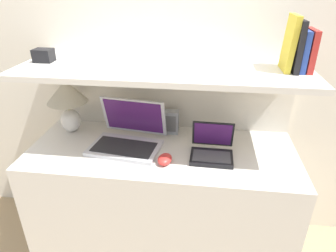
# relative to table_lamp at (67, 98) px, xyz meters

# --- Properties ---
(wall_back) EXTENTS (6.00, 0.05, 2.40)m
(wall_back) POSITION_rel_table_lamp_xyz_m (0.57, 0.20, 0.25)
(wall_back) COLOR silver
(wall_back) RESTS_ON ground_plane
(desk) EXTENTS (1.43, 0.57, 0.74)m
(desk) POSITION_rel_table_lamp_xyz_m (0.57, -0.15, -0.58)
(desk) COLOR silver
(desk) RESTS_ON ground_plane
(back_riser) EXTENTS (1.43, 0.04, 1.15)m
(back_riser) POSITION_rel_table_lamp_xyz_m (0.57, 0.16, -0.38)
(back_riser) COLOR silver
(back_riser) RESTS_ON ground_plane
(shelf) EXTENTS (1.43, 0.51, 0.03)m
(shelf) POSITION_rel_table_lamp_xyz_m (0.57, -0.08, 0.21)
(shelf) COLOR silver
(shelf) RESTS_ON back_riser
(table_lamp) EXTENTS (0.23, 0.23, 0.32)m
(table_lamp) POSITION_rel_table_lamp_xyz_m (0.00, 0.00, 0.00)
(table_lamp) COLOR white
(table_lamp) RESTS_ON desk
(laptop_large) EXTENTS (0.41, 0.35, 0.24)m
(laptop_large) POSITION_rel_table_lamp_xyz_m (0.38, -0.12, -0.16)
(laptop_large) COLOR silver
(laptop_large) RESTS_ON desk
(laptop_small) EXTENTS (0.22, 0.20, 0.17)m
(laptop_small) POSITION_rel_table_lamp_xyz_m (0.83, -0.18, -0.17)
(laptop_small) COLOR black
(laptop_small) RESTS_ON desk
(computer_mouse) EXTENTS (0.08, 0.11, 0.04)m
(computer_mouse) POSITION_rel_table_lamp_xyz_m (0.60, -0.27, -0.19)
(computer_mouse) COLOR red
(computer_mouse) RESTS_ON desk
(router_box) EXTENTS (0.12, 0.06, 0.14)m
(router_box) POSITION_rel_table_lamp_xyz_m (0.57, 0.05, -0.14)
(router_box) COLOR gray
(router_box) RESTS_ON desk
(book_red) EXTENTS (0.03, 0.15, 0.19)m
(book_red) POSITION_rel_table_lamp_xyz_m (1.24, -0.08, 0.32)
(book_red) COLOR #A82823
(book_red) RESTS_ON shelf
(book_blue) EXTENTS (0.02, 0.15, 0.18)m
(book_blue) POSITION_rel_table_lamp_xyz_m (1.21, -0.08, 0.32)
(book_blue) COLOR #284293
(book_blue) RESTS_ON shelf
(book_black) EXTENTS (0.02, 0.17, 0.23)m
(book_black) POSITION_rel_table_lamp_xyz_m (1.18, -0.08, 0.34)
(book_black) COLOR black
(book_black) RESTS_ON shelf
(book_yellow) EXTENTS (0.04, 0.15, 0.25)m
(book_yellow) POSITION_rel_table_lamp_xyz_m (1.15, -0.08, 0.35)
(book_yellow) COLOR gold
(book_yellow) RESTS_ON shelf
(shelf_gadget) EXTENTS (0.09, 0.07, 0.07)m
(shelf_gadget) POSITION_rel_table_lamp_xyz_m (-0.05, -0.08, 0.26)
(shelf_gadget) COLOR black
(shelf_gadget) RESTS_ON shelf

